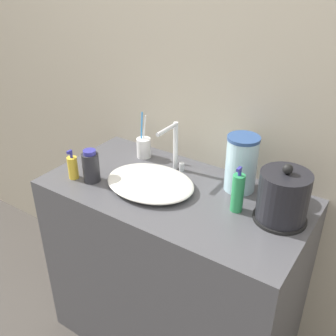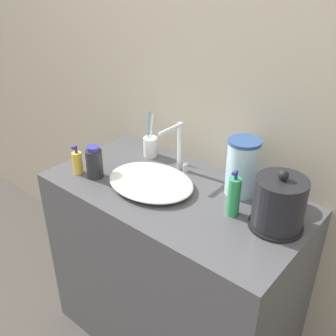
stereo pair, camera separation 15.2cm
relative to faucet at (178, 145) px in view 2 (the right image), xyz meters
name	(u,v)px [view 2 (the right image)]	position (x,y,z in m)	size (l,w,h in m)	color
wall_back	(220,83)	(0.10, 0.16, 0.27)	(6.00, 0.04, 2.60)	#ADA38E
vanity_counter	(173,271)	(0.10, -0.15, -0.58)	(1.13, 0.58, 0.90)	#4C4C51
sink_basin	(151,181)	(0.00, -0.18, -0.11)	(0.40, 0.31, 0.05)	silver
faucet	(178,145)	(0.00, 0.00, 0.00)	(0.06, 0.15, 0.23)	silver
electric_kettle	(279,205)	(0.54, -0.10, -0.04)	(0.20, 0.20, 0.24)	black
toothbrush_cup	(151,146)	(-0.20, 0.03, -0.08)	(0.07, 0.07, 0.23)	silver
lotion_bottle	(234,196)	(0.38, -0.13, -0.05)	(0.05, 0.05, 0.19)	#2D9956
shampoo_bottle	(94,163)	(-0.25, -0.28, -0.06)	(0.07, 0.07, 0.15)	#28282D
mouthwash_bottle	(78,163)	(-0.33, -0.31, -0.08)	(0.04, 0.04, 0.14)	gold
hand_cream_bottle	(276,187)	(0.45, 0.08, -0.08)	(0.05, 0.05, 0.13)	#EAA8C6
water_pitcher	(242,167)	(0.32, 0.02, -0.01)	(0.13, 0.13, 0.24)	#B2DBEA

